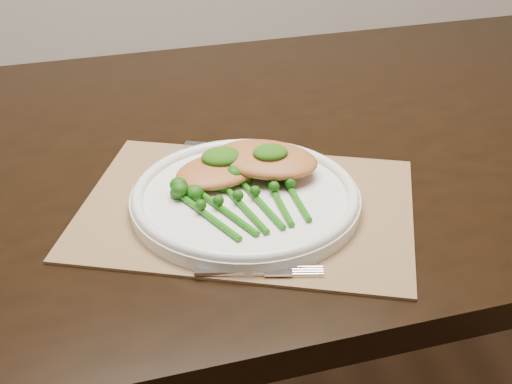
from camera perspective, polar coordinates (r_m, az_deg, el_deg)
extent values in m
cube|color=black|center=(1.11, -1.73, 2.90)|extent=(1.68, 1.05, 0.04)
cube|color=brown|center=(0.94, -0.72, -1.22)|extent=(0.51, 0.45, 0.00)
cylinder|color=silver|center=(0.93, -0.85, -0.68)|extent=(0.30, 0.30, 0.02)
torus|color=silver|center=(0.93, -0.86, -0.13)|extent=(0.30, 0.30, 0.02)
cube|color=silver|center=(1.08, -3.73, 3.67)|extent=(0.08, 0.04, 0.01)
cube|color=silver|center=(1.07, 1.22, 3.34)|extent=(0.12, 0.06, 0.00)
cube|color=silver|center=(0.82, -2.07, -6.37)|extent=(0.08, 0.03, 0.00)
ellipsoid|color=#AF6732|center=(0.96, -2.98, 1.73)|extent=(0.15, 0.13, 0.03)
ellipsoid|color=#AF6732|center=(0.97, 0.76, 2.65)|extent=(0.18, 0.16, 0.03)
ellipsoid|color=#164009|center=(0.96, -2.78, 2.83)|extent=(0.05, 0.05, 0.02)
ellipsoid|color=#164009|center=(0.95, 1.16, 3.18)|extent=(0.05, 0.04, 0.02)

